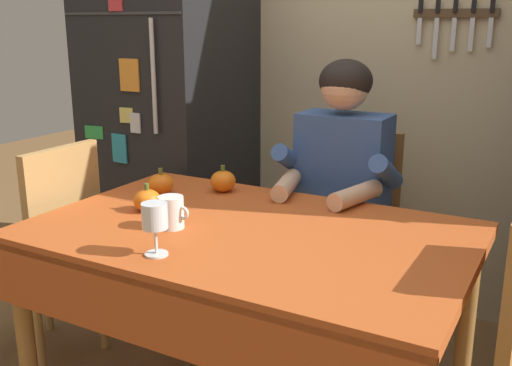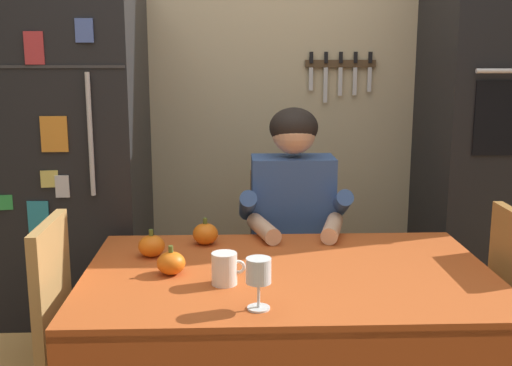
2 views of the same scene
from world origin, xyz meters
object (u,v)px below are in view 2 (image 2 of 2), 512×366
Objects in this scene: pumpkin_medium at (171,263)px; chair_behind_person at (289,262)px; coffee_mug at (225,269)px; pumpkin_large at (205,234)px; seated_person at (294,226)px; pumpkin_small at (152,246)px; wall_oven at (491,143)px; refrigerator at (70,178)px; dining_table at (289,296)px; wine_glass at (259,273)px; chair_left_side at (25,341)px.

chair_behind_person is at bearing 58.95° from pumpkin_medium.
coffee_mug is 0.45m from pumpkin_large.
pumpkin_small is (-0.56, -0.40, 0.04)m from seated_person.
wall_oven reaches higher than pumpkin_medium.
seated_person is 0.46m from pumpkin_large.
pumpkin_medium is (0.55, -0.88, -0.12)m from refrigerator.
wall_oven reaches higher than dining_table.
refrigerator is at bearing 174.95° from chair_behind_person.
wine_glass is at bearing -111.22° from dining_table.
wall_oven is at bearing 25.16° from pumpkin_small.
pumpkin_medium is at bearing -121.05° from chair_behind_person.
wall_oven is at bearing 7.59° from chair_behind_person.
chair_left_side is at bearing -140.59° from chair_behind_person.
wall_oven is 1.12m from chair_behind_person.
seated_person is at bearing 67.38° from coffee_mug.
seated_person reaches higher than pumpkin_medium.
pumpkin_small reaches higher than pumpkin_medium.
wine_glass is at bearing -47.54° from pumpkin_medium.
chair_behind_person is 0.98m from coffee_mug.
chair_left_side is 9.34× the size of pumpkin_medium.
seated_person is at bearing -161.91° from wall_oven.
seated_person is (0.07, 0.60, 0.08)m from dining_table.
refrigerator is at bearing 126.80° from coffee_mug.
chair_left_side is (-1.95, -0.93, -0.54)m from wall_oven.
wine_glass reaches higher than dining_table.
wine_glass is 1.47× the size of pumpkin_large.
dining_table is 12.68× the size of coffee_mug.
pumpkin_large reaches higher than pumpkin_medium.
coffee_mug is 0.24m from wine_glass.
wall_oven is 1.69× the size of seated_person.
dining_table is 0.61m from seated_person.
refrigerator is at bearing 164.74° from seated_person.
wall_oven is 1.45m from dining_table.
chair_left_side is at bearing -149.72° from pumpkin_large.
refrigerator is at bearing 125.07° from wine_glass.
wall_oven is 2.26× the size of chair_left_side.
seated_person is at bearing 83.05° from dining_table.
wine_glass is 0.42m from pumpkin_medium.
wine_glass is at bearing -101.90° from seated_person.
dining_table is at bearing -22.17° from pumpkin_small.
dining_table is 0.47m from pumpkin_large.
seated_person is 0.93m from wine_glass.
refrigerator reaches higher than dining_table.
coffee_mug is 0.40m from pumpkin_small.
refrigerator is 0.83m from pumpkin_small.
dining_table is 0.27m from coffee_mug.
pumpkin_large is at bearing 105.63° from wine_glass.
refrigerator is at bearing -178.86° from wall_oven.
wall_oven reaches higher than chair_behind_person.
pumpkin_small is (-0.37, 0.50, -0.07)m from wine_glass.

